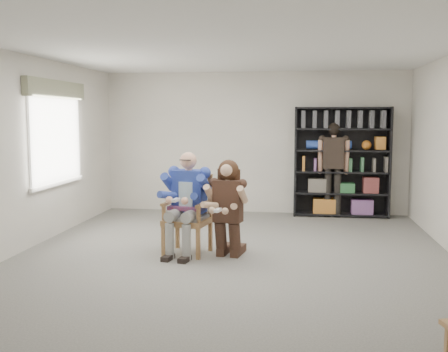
% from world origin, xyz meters
% --- Properties ---
extents(room_shell, '(6.00, 7.00, 2.80)m').
position_xyz_m(room_shell, '(0.00, 0.00, 1.40)').
color(room_shell, white).
rests_on(room_shell, ground).
extents(floor, '(6.00, 7.00, 0.01)m').
position_xyz_m(floor, '(0.00, 0.00, 0.00)').
color(floor, slate).
rests_on(floor, ground).
extents(window_left, '(0.16, 2.00, 1.75)m').
position_xyz_m(window_left, '(-2.95, 1.00, 1.63)').
color(window_left, white).
rests_on(window_left, room_shell).
extents(armchair, '(0.74, 0.72, 1.11)m').
position_xyz_m(armchair, '(-0.65, 0.12, 0.55)').
color(armchair, olive).
rests_on(armchair, floor).
extents(seated_man, '(0.76, 0.96, 1.44)m').
position_xyz_m(seated_man, '(-0.65, 0.12, 0.72)').
color(seated_man, navy).
rests_on(seated_man, floor).
extents(kneeling_woman, '(0.70, 0.97, 1.32)m').
position_xyz_m(kneeling_woman, '(-0.07, -0.00, 0.66)').
color(kneeling_woman, '#33251A').
rests_on(kneeling_woman, floor).
extents(bookshelf, '(1.80, 0.38, 2.10)m').
position_xyz_m(bookshelf, '(1.70, 3.28, 1.05)').
color(bookshelf, black).
rests_on(bookshelf, floor).
extents(standing_man, '(0.57, 0.34, 1.80)m').
position_xyz_m(standing_man, '(1.54, 3.19, 0.90)').
color(standing_man, '#2B221C').
rests_on(standing_man, floor).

